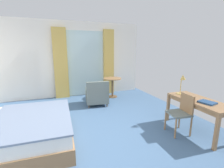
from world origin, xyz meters
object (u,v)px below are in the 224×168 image
object	(u,v)px
bed	(9,133)
writing_desk	(199,104)
desk_chair	(182,111)
closed_book	(207,102)
armchair_by_window	(97,95)
round_cafe_table	(112,83)
desk_lamp	(182,81)

from	to	relation	value
bed	writing_desk	distance (m)	3.92
writing_desk	desk_chair	world-z (taller)	desk_chair
closed_book	desk_chair	bearing A→B (deg)	129.38
writing_desk	armchair_by_window	bearing A→B (deg)	123.63
round_cafe_table	closed_book	bearing A→B (deg)	-76.22
writing_desk	round_cafe_table	distance (m)	3.25
closed_book	round_cafe_table	bearing A→B (deg)	91.73
desk_chair	round_cafe_table	size ratio (longest dim) A/B	1.18
desk_lamp	closed_book	world-z (taller)	desk_lamp
desk_lamp	desk_chair	bearing A→B (deg)	-130.37
desk_chair	desk_lamp	xyz separation A→B (m)	(0.41, 0.48, 0.54)
writing_desk	desk_chair	size ratio (longest dim) A/B	1.61
desk_chair	round_cafe_table	world-z (taller)	desk_chair
writing_desk	desk_chair	xyz separation A→B (m)	(-0.40, 0.07, -0.14)
writing_desk	round_cafe_table	xyz separation A→B (m)	(-0.86, 3.13, -0.10)
writing_desk	round_cafe_table	size ratio (longest dim) A/B	1.90
writing_desk	armchair_by_window	xyz separation A→B (m)	(-1.65, 2.48, -0.32)
armchair_by_window	round_cafe_table	distance (m)	1.05
desk_chair	closed_book	distance (m)	0.52
desk_chair	round_cafe_table	xyz separation A→B (m)	(-0.46, 3.06, 0.04)
closed_book	armchair_by_window	bearing A→B (deg)	108.80
bed	round_cafe_table	bearing A→B (deg)	38.39
bed	desk_lamp	bearing A→B (deg)	-3.39
armchair_by_window	bed	bearing A→B (deg)	-141.97
writing_desk	desk_lamp	xyz separation A→B (m)	(0.01, 0.55, 0.40)
closed_book	armchair_by_window	xyz separation A→B (m)	(-1.61, 2.70, -0.42)
closed_book	desk_lamp	bearing A→B (deg)	74.20
desk_chair	armchair_by_window	size ratio (longest dim) A/B	1.05
writing_desk	armchair_by_window	distance (m)	3.00
bed	desk_chair	bearing A→B (deg)	-11.75
writing_desk	armchair_by_window	world-z (taller)	armchair_by_window
closed_book	armchair_by_window	size ratio (longest dim) A/B	0.36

